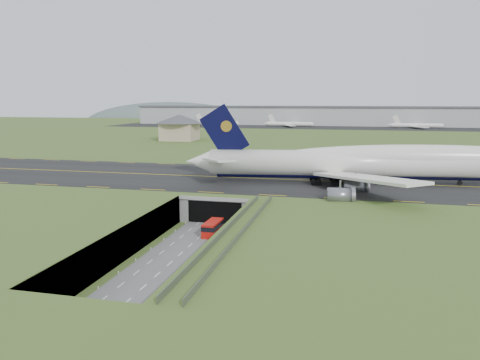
# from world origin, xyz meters

# --- Properties ---
(ground) EXTENTS (900.00, 900.00, 0.00)m
(ground) POSITION_xyz_m (0.00, 0.00, 0.00)
(ground) COLOR #455F26
(ground) RESTS_ON ground
(airfield_deck) EXTENTS (800.00, 800.00, 6.00)m
(airfield_deck) POSITION_xyz_m (0.00, 0.00, 3.00)
(airfield_deck) COLOR gray
(airfield_deck) RESTS_ON ground
(trench_road) EXTENTS (12.00, 75.00, 0.20)m
(trench_road) POSITION_xyz_m (0.00, -7.50, 0.10)
(trench_road) COLOR slate
(trench_road) RESTS_ON ground
(taxiway) EXTENTS (800.00, 44.00, 0.18)m
(taxiway) POSITION_xyz_m (0.00, 33.00, 6.09)
(taxiway) COLOR black
(taxiway) RESTS_ON airfield_deck
(tunnel_portal) EXTENTS (17.00, 22.30, 6.00)m
(tunnel_portal) POSITION_xyz_m (0.00, 16.71, 3.33)
(tunnel_portal) COLOR gray
(tunnel_portal) RESTS_ON ground
(guideway) EXTENTS (3.00, 53.00, 7.05)m
(guideway) POSITION_xyz_m (11.00, -19.11, 5.32)
(guideway) COLOR #A8A8A3
(guideway) RESTS_ON ground
(jumbo_jet) EXTENTS (95.04, 60.59, 20.25)m
(jumbo_jet) POSITION_xyz_m (34.02, 31.74, 11.45)
(jumbo_jet) COLOR white
(jumbo_jet) RESTS_ON ground
(shuttle_tram) EXTENTS (2.79, 6.91, 2.81)m
(shuttle_tram) POSITION_xyz_m (2.08, -0.36, 1.55)
(shuttle_tram) COLOR red
(shuttle_tram) RESTS_ON ground
(service_building) EXTENTS (25.05, 25.05, 13.22)m
(service_building) POSITION_xyz_m (-57.40, 139.39, 13.83)
(service_building) COLOR #C2AB8C
(service_building) RESTS_ON ground
(cargo_terminal) EXTENTS (320.00, 67.00, 15.60)m
(cargo_terminal) POSITION_xyz_m (-0.07, 299.41, 13.96)
(cargo_terminal) COLOR #B2B2B2
(cargo_terminal) RESTS_ON ground
(distant_hills) EXTENTS (700.00, 91.00, 60.00)m
(distant_hills) POSITION_xyz_m (64.38, 430.00, -4.00)
(distant_hills) COLOR #566761
(distant_hills) RESTS_ON ground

